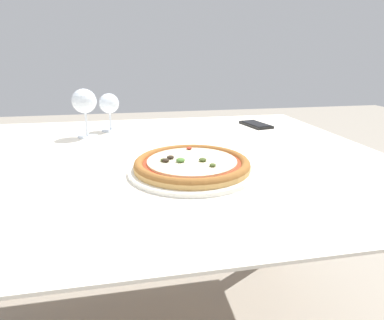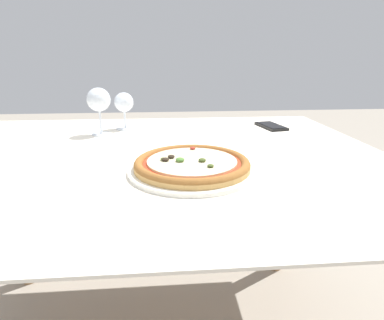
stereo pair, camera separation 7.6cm
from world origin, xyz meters
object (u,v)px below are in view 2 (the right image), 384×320
Objects in this scene: cell_phone at (271,126)px; dining_table at (145,179)px; wine_glass_far_right at (99,101)px; pizza_plate at (192,165)px; wine_glass_far_left at (124,104)px.

dining_table is at bearing -146.71° from cell_phone.
cell_phone is at bearing 33.29° from dining_table.
pizza_plate is at bearing -54.65° from wine_glass_far_right.
wine_glass_far_left is at bearing 178.12° from cell_phone.
wine_glass_far_left is at bearing 113.62° from pizza_plate.
pizza_plate reaches higher than cell_phone.
cell_phone is at bearing -1.88° from wine_glass_far_left.
wine_glass_far_right is (-0.16, 0.25, 0.20)m from dining_table.
wine_glass_far_right is 0.65m from cell_phone.
pizza_plate is 1.97× the size of cell_phone.
dining_table is at bearing -74.95° from wine_glass_far_left.
pizza_plate is at bearing -66.38° from wine_glass_far_left.
dining_table is at bearing -56.57° from wine_glass_far_right.
pizza_plate reaches higher than dining_table.
wine_glass_far_left is 0.11m from wine_glass_far_right.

